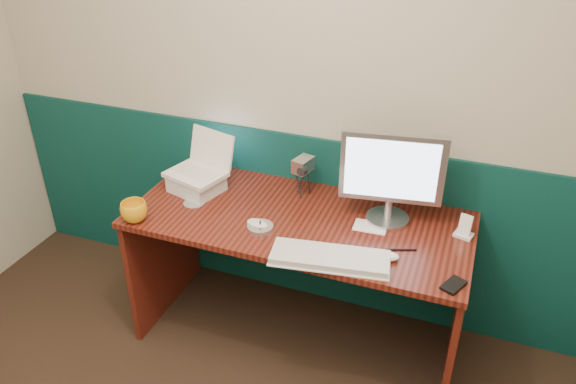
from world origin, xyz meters
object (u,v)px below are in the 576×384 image
at_px(keyboard, 330,258).
at_px(laptop, 194,156).
at_px(monitor, 392,177).
at_px(camcorder, 303,179).
at_px(mug, 134,212).
at_px(desk, 298,280).

bearing_deg(keyboard, laptop, 148.79).
distance_m(monitor, camcorder, 0.48).
bearing_deg(keyboard, monitor, 59.42).
bearing_deg(keyboard, camcorder, 111.92).
distance_m(keyboard, mug, 0.94).
bearing_deg(desk, camcorder, 104.66).
bearing_deg(laptop, mug, -95.20).
bearing_deg(camcorder, keyboard, -44.60).
xyz_separation_m(keyboard, camcorder, (-0.29, 0.49, 0.08)).
height_order(laptop, camcorder, laptop).
distance_m(desk, mug, 0.88).
distance_m(laptop, camcorder, 0.55).
relative_size(desk, laptop, 5.83).
xyz_separation_m(desk, keyboard, (0.23, -0.28, 0.39)).
relative_size(laptop, monitor, 0.60).
bearing_deg(camcorder, desk, -60.64).
distance_m(desk, keyboard, 0.53).
bearing_deg(camcorder, mug, -127.76).
relative_size(mug, camcorder, 0.68).
xyz_separation_m(monitor, camcorder, (-0.45, 0.09, -0.14)).
bearing_deg(laptop, monitor, 19.91).
relative_size(laptop, camcorder, 1.52).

